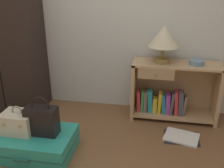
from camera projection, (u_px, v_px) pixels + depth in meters
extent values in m
cube|color=beige|center=(104.00, 1.00, 3.01)|extent=(6.40, 0.10, 2.60)
cube|color=black|center=(3.00, 23.00, 3.02)|extent=(0.81, 0.45, 2.14)
cube|color=tan|center=(134.00, 88.00, 3.09)|extent=(0.04, 0.35, 0.68)
cube|color=tan|center=(217.00, 94.00, 2.93)|extent=(0.04, 0.35, 0.68)
cube|color=tan|center=(177.00, 64.00, 2.88)|extent=(0.98, 0.35, 0.02)
cube|color=tan|center=(172.00, 113.00, 3.12)|extent=(0.90, 0.35, 0.02)
cube|color=tan|center=(174.00, 86.00, 3.16)|extent=(0.90, 0.01, 0.66)
cube|color=#A68259|center=(156.00, 74.00, 2.80)|extent=(0.39, 0.02, 0.12)
sphere|color=#9E844C|center=(156.00, 75.00, 2.78)|extent=(0.02, 0.02, 0.02)
cube|color=red|center=(139.00, 101.00, 3.11)|extent=(0.05, 0.10, 0.26)
cube|color=green|center=(142.00, 101.00, 3.10)|extent=(0.03, 0.10, 0.27)
cube|color=#726659|center=(145.00, 101.00, 3.09)|extent=(0.04, 0.09, 0.26)
cube|color=teal|center=(150.00, 101.00, 3.08)|extent=(0.07, 0.10, 0.28)
cube|color=gold|center=(155.00, 105.00, 3.09)|extent=(0.05, 0.09, 0.18)
cube|color=gold|center=(160.00, 102.00, 3.07)|extent=(0.04, 0.12, 0.26)
cube|color=teal|center=(163.00, 104.00, 3.06)|extent=(0.06, 0.09, 0.24)
cube|color=purple|center=(168.00, 104.00, 3.05)|extent=(0.06, 0.11, 0.24)
cube|color=#4C474C|center=(172.00, 103.00, 3.04)|extent=(0.05, 0.12, 0.27)
cube|color=red|center=(176.00, 102.00, 3.03)|extent=(0.05, 0.13, 0.29)
cube|color=#4C474C|center=(181.00, 103.00, 3.02)|extent=(0.07, 0.13, 0.29)
cube|color=#726659|center=(184.00, 105.00, 3.02)|extent=(0.04, 0.10, 0.25)
cylinder|color=olive|center=(162.00, 60.00, 2.90)|extent=(0.17, 0.17, 0.05)
cylinder|color=olive|center=(163.00, 52.00, 2.86)|extent=(0.04, 0.04, 0.13)
cone|color=beige|center=(164.00, 36.00, 2.79)|extent=(0.34, 0.34, 0.22)
cylinder|color=slate|center=(197.00, 62.00, 2.83)|extent=(0.16, 0.16, 0.05)
cube|color=teal|center=(35.00, 143.00, 2.47)|extent=(0.74, 0.50, 0.21)
cube|color=#235E52|center=(35.00, 143.00, 2.47)|extent=(0.75, 0.51, 0.01)
cube|color=#235E52|center=(21.00, 160.00, 2.24)|extent=(0.14, 0.02, 0.03)
cube|color=beige|center=(19.00, 122.00, 2.42)|extent=(0.29, 0.22, 0.20)
torus|color=gray|center=(17.00, 111.00, 2.38)|extent=(0.11, 0.02, 0.11)
cube|color=tan|center=(3.00, 125.00, 2.32)|extent=(0.02, 0.01, 0.02)
cube|color=tan|center=(20.00, 127.00, 2.29)|extent=(0.02, 0.01, 0.02)
cube|color=black|center=(42.00, 121.00, 2.38)|extent=(0.29, 0.15, 0.27)
torus|color=black|center=(40.00, 106.00, 2.32)|extent=(0.17, 0.01, 0.17)
cube|color=white|center=(181.00, 137.00, 2.73)|extent=(0.40, 0.33, 0.02)
cube|color=black|center=(181.00, 138.00, 2.73)|extent=(0.36, 0.28, 0.01)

